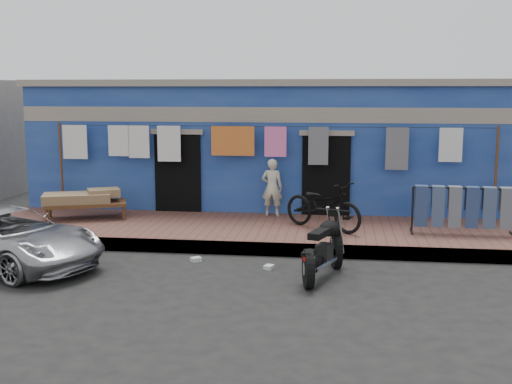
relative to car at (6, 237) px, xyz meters
name	(u,v)px	position (x,y,z in m)	size (l,w,h in m)	color
ground	(240,279)	(4.24, -0.21, -0.54)	(80.00, 80.00, 0.00)	black
sidewalk	(262,232)	(4.24, 2.79, -0.41)	(28.00, 3.00, 0.25)	brown
curb	(253,249)	(4.24, 1.34, -0.41)	(28.00, 0.10, 0.25)	gray
building	(280,144)	(4.24, 6.78, 1.15)	(12.20, 5.20, 3.36)	navy
clothesline	(242,147)	(3.61, 4.04, 1.28)	(10.06, 0.06, 2.10)	brown
car	(6,237)	(0.00, 0.00, 0.00)	(1.73, 3.81, 1.08)	#ACACB1
seated_person	(272,187)	(4.32, 3.99, 0.37)	(0.48, 0.32, 1.32)	beige
bicycle	(323,200)	(5.52, 2.70, 0.33)	(0.67, 1.90, 1.23)	black
motorcycle	(323,246)	(5.61, 0.05, 0.01)	(1.10, 1.78, 1.09)	black
charpoy	(86,205)	(0.20, 3.14, 0.03)	(2.05, 1.45, 0.63)	brown
jeans_rack	(463,210)	(8.31, 2.62, 0.21)	(2.09, 0.49, 1.00)	black
litter_a	(196,260)	(3.27, 0.74, -0.50)	(0.18, 0.14, 0.08)	silver
litter_b	(312,260)	(5.38, 0.99, -0.50)	(0.17, 0.12, 0.08)	silver
litter_c	(269,267)	(4.65, 0.42, -0.50)	(0.18, 0.14, 0.07)	silver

